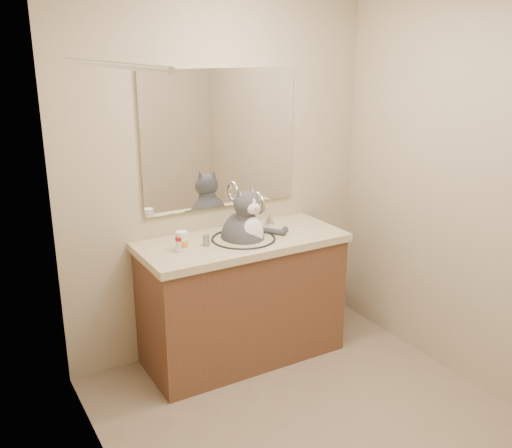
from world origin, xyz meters
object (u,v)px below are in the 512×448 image
Objects in this scene: pill_bottle_orange at (182,242)px; grey_canister at (206,240)px; cat at (244,235)px; pill_bottle_redcap at (180,244)px.

pill_bottle_orange is 1.82× the size of grey_canister.
cat is 4.50× the size of pill_bottle_orange.
pill_bottle_redcap is at bearing -173.86° from grey_canister.
grey_canister is (0.18, 0.02, -0.01)m from pill_bottle_redcap.
cat is 8.17× the size of grey_canister.
grey_canister is at bearing 5.40° from pill_bottle_orange.
cat is 5.89× the size of pill_bottle_redcap.
grey_canister is at bearing 172.51° from cat.
pill_bottle_redcap is (-0.46, -0.03, 0.03)m from cat.
cat reaches higher than pill_bottle_orange.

